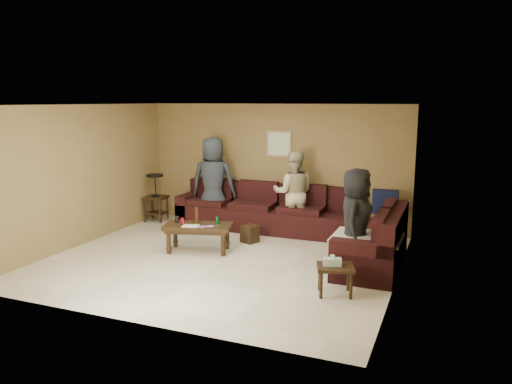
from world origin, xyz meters
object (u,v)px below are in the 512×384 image
side_table_right (335,269)px  coffee_table (198,229)px  person_middle (293,193)px  sectional_sofa (298,224)px  waste_bin (250,234)px  person_left (213,182)px  person_right (356,221)px  end_table_left (156,197)px

side_table_right → coffee_table: bearing=158.3°
person_middle → sectional_sofa: bearing=101.9°
sectional_sofa → coffee_table: bearing=-138.3°
side_table_right → waste_bin: bearing=136.8°
coffee_table → waste_bin: bearing=54.3°
waste_bin → person_middle: bearing=55.6°
person_left → person_right: person_left is taller
waste_bin → sectional_sofa: bearing=26.9°
waste_bin → person_middle: size_ratio=0.19×
end_table_left → person_right: bearing=-20.2°
sectional_sofa → waste_bin: 0.90m
end_table_left → person_middle: size_ratio=0.62×
end_table_left → person_middle: bearing=0.9°
person_right → waste_bin: bearing=66.1°
sectional_sofa → person_right: person_right is taller
coffee_table → person_right: size_ratio=0.78×
person_left → end_table_left: bearing=-9.2°
end_table_left → person_right: 4.92m
waste_bin → person_left: 1.63m
end_table_left → person_right: person_right is taller
coffee_table → person_middle: 2.08m
person_right → person_left: bearing=61.3°
coffee_table → side_table_right: (2.62, -1.04, -0.05)m
coffee_table → person_left: (-0.55, 1.70, 0.52)m
person_left → person_middle: 1.73m
side_table_right → person_right: person_right is taller
sectional_sofa → person_right: (1.30, -1.32, 0.47)m
person_left → waste_bin: bearing=131.5°
coffee_table → person_middle: (1.17, 1.67, 0.42)m
end_table_left → waste_bin: size_ratio=3.21×
end_table_left → side_table_right: 5.25m
person_right → sectional_sofa: bearing=44.4°
end_table_left → side_table_right: bearing=-30.5°
sectional_sofa → end_table_left: size_ratio=4.59×
side_table_right → person_left: bearing=139.2°
waste_bin → person_left: size_ratio=0.17×
side_table_right → person_left: (-3.17, 2.74, 0.57)m
end_table_left → coffee_table: bearing=-40.4°
end_table_left → person_right: size_ratio=0.63×
side_table_right → person_middle: person_middle is taller
person_middle → coffee_table: bearing=38.6°
sectional_sofa → end_table_left: (-3.31, 0.38, 0.20)m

